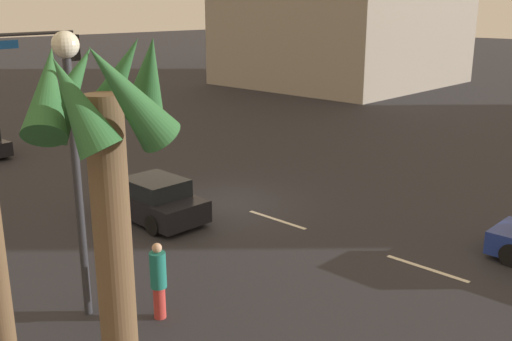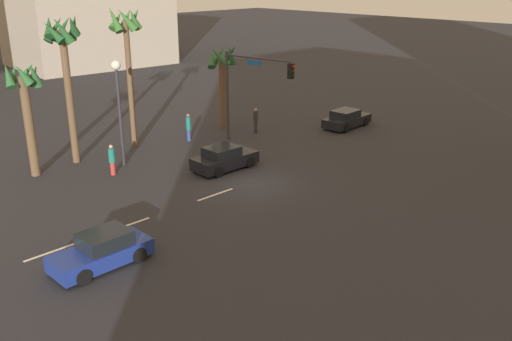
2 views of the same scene
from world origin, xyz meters
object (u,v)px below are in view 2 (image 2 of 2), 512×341
Objects in this scene: car_0 at (224,159)px; pedestrian_0 at (256,120)px; palm_tree_0 at (127,38)px; palm_tree_3 at (26,95)px; traffic_signal at (249,83)px; palm_tree_2 at (222,69)px; car_2 at (346,119)px; pedestrian_1 at (112,159)px; palm_tree_1 at (64,51)px; pedestrian_2 at (189,126)px; car_1 at (102,251)px; streetlamp at (118,93)px.

car_0 is 2.21× the size of pedestrian_0.
palm_tree_3 is (-7.22, -0.89, -2.43)m from palm_tree_0.
traffic_signal is 0.98× the size of palm_tree_2.
car_2 is 17.05m from palm_tree_0.
car_2 is at bearing -9.88° from pedestrian_1.
traffic_signal is at bearing -24.82° from palm_tree_1.
car_1 is at bearing -139.50° from pedestrian_2.
car_2 is 0.46× the size of palm_tree_0.
palm_tree_2 is (7.49, -0.58, -2.76)m from palm_tree_0.
car_0 is at bearing -50.86° from streetlamp.
pedestrian_0 reaches higher than car_0.
palm_tree_2 is (-0.64, 2.83, 3.39)m from pedestrian_0.
palm_tree_3 is at bearing 162.32° from traffic_signal.
palm_tree_3 is at bearing 163.63° from car_2.
palm_tree_3 reaches higher than streetlamp.
car_0 reaches higher than car_1.
pedestrian_1 is (-5.25, 3.78, 0.30)m from car_0.
car_0 is 12.87m from car_2.
pedestrian_2 is at bearing -165.59° from palm_tree_2.
pedestrian_1 is 6.90m from palm_tree_1.
pedestrian_0 is (6.93, 4.35, 0.31)m from car_0.
palm_tree_3 is (-10.58, 0.75, 3.65)m from pedestrian_2.
palm_tree_2 is at bearing 70.22° from traffic_signal.
pedestrian_2 reaches higher than pedestrian_1.
car_1 is at bearing -152.05° from pedestrian_0.
car_1 is at bearing -127.42° from palm_tree_0.
palm_tree_0 reaches higher than pedestrian_2.
palm_tree_1 reaches higher than pedestrian_0.
streetlamp is 5.00m from palm_tree_3.
pedestrian_2 is (13.30, 11.36, 0.39)m from car_1.
pedestrian_2 reaches higher than car_2.
palm_tree_2 is at bearing -4.41° from palm_tree_0.
car_2 is (12.85, 0.62, -0.03)m from car_0.
pedestrian_0 reaches higher than car_1.
traffic_signal is 0.66× the size of palm_tree_0.
pedestrian_2 is 9.77m from palm_tree_1.
car_0 is 8.19m from pedestrian_0.
palm_tree_3 is (-14.71, -0.31, 0.33)m from palm_tree_2.
car_1 is 24.70m from car_2.
pedestrian_1 is (-1.36, -1.01, -3.47)m from streetlamp.
pedestrian_2 is (7.41, 2.35, 0.07)m from pedestrian_1.
pedestrian_0 is at bearing 36.30° from traffic_signal.
pedestrian_0 is 12.19m from pedestrian_1.
palm_tree_3 reaches higher than pedestrian_1.
traffic_signal is at bearing -143.70° from pedestrian_0.
traffic_signal is (4.67, 2.70, 3.53)m from car_0.
palm_tree_1 is 1.43× the size of palm_tree_2.
car_2 is 0.47× the size of palm_tree_1.
streetlamp is 11.37m from pedestrian_0.
pedestrian_0 is 0.94× the size of pedestrian_2.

